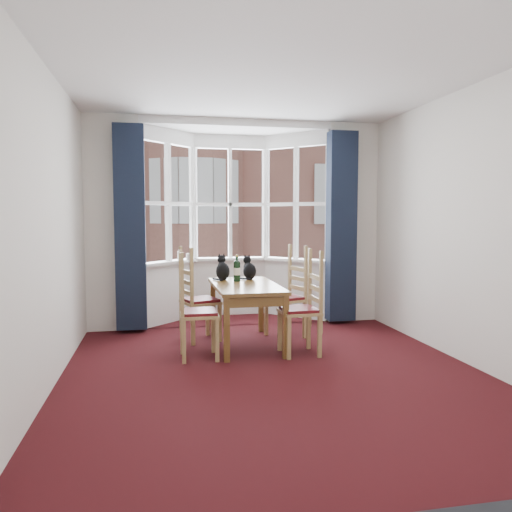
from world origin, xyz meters
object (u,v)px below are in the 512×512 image
object	(u,v)px
chair_left_near	(190,314)
cat_left	(223,270)
cat_right	(249,270)
candle_tall	(180,256)
chair_right_near	(307,311)
candle_short	(188,257)
chair_right_far	(291,299)
chair_left_far	(193,302)
dining_table	(246,292)
wine_bottle	(237,270)

from	to	relation	value
chair_left_near	cat_left	xyz separation A→B (m)	(0.46, 0.87, 0.37)
chair_left_near	cat_right	size ratio (longest dim) A/B	2.93
cat_left	candle_tall	xyz separation A→B (m)	(-0.48, 1.00, 0.10)
chair_right_near	cat_right	distance (m)	1.11
candle_tall	candle_short	world-z (taller)	candle_tall
cat_right	candle_tall	size ratio (longest dim) A/B	2.35
chair_right_far	cat_right	bearing A→B (deg)	166.57
candle_tall	candle_short	xyz separation A→B (m)	(0.12, 0.03, -0.02)
candle_short	chair_left_far	bearing A→B (deg)	-90.73
dining_table	candle_tall	xyz separation A→B (m)	(-0.69, 1.45, 0.31)
cat_right	chair_left_near	bearing A→B (deg)	-132.13
dining_table	wine_bottle	distance (m)	0.37
wine_bottle	chair_right_near	bearing A→B (deg)	-49.50
chair_left_near	cat_left	size ratio (longest dim) A/B	2.79
chair_right_near	chair_left_far	bearing A→B (deg)	146.34
chair_left_far	cat_left	distance (m)	0.55
chair_left_far	candle_short	xyz separation A→B (m)	(0.01, 1.17, 0.45)
cat_right	chair_right_near	bearing A→B (deg)	-63.37
cat_right	candle_short	size ratio (longest dim) A/B	3.06
cat_left	chair_right_near	bearing A→B (deg)	-49.23
chair_left_near	candle_tall	xyz separation A→B (m)	(-0.02, 1.87, 0.46)
candle_tall	candle_short	bearing A→B (deg)	14.00
chair_left_far	cat_left	world-z (taller)	cat_left
chair_left_near	wine_bottle	distance (m)	1.01
dining_table	candle_tall	bearing A→B (deg)	115.55
chair_left_near	chair_right_far	distance (m)	1.51
chair_right_far	wine_bottle	bearing A→B (deg)	-175.94
dining_table	chair_left_far	distance (m)	0.68
chair_right_far	chair_left_far	bearing A→B (deg)	-178.63
chair_right_far	cat_left	xyz separation A→B (m)	(-0.85, 0.12, 0.37)
candle_tall	dining_table	bearing A→B (deg)	-64.45
chair_left_far	chair_right_near	distance (m)	1.42
chair_right_near	cat_right	size ratio (longest dim) A/B	2.93
chair_left_near	candle_tall	world-z (taller)	candle_tall
candle_short	cat_right	bearing A→B (deg)	-55.77
chair_right_near	cat_left	world-z (taller)	cat_left
chair_right_far	cat_left	world-z (taller)	cat_left
candle_short	wine_bottle	bearing A→B (deg)	-66.81
wine_bottle	candle_short	world-z (taller)	wine_bottle
chair_right_near	candle_tall	bearing A→B (deg)	123.68
chair_left_near	chair_right_near	bearing A→B (deg)	-2.77
chair_left_near	wine_bottle	world-z (taller)	wine_bottle
candle_short	cat_left	bearing A→B (deg)	-70.66
chair_right_near	candle_tall	world-z (taller)	candle_tall
cat_left	chair_left_far	bearing A→B (deg)	-158.44
chair_left_far	cat_right	xyz separation A→B (m)	(0.71, 0.15, 0.36)
chair_left_far	chair_right_far	size ratio (longest dim) A/B	1.00
chair_left_far	cat_left	xyz separation A→B (m)	(0.37, 0.15, 0.37)
chair_left_near	cat_right	world-z (taller)	cat_right
chair_left_near	chair_right_far	world-z (taller)	same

